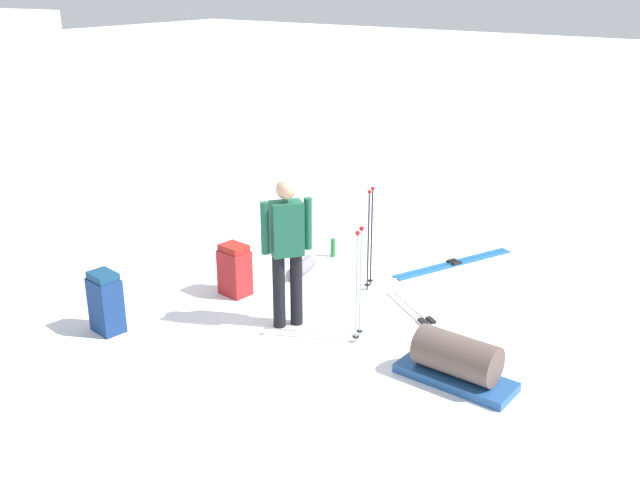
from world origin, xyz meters
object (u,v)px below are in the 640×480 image
Objects in this scene: ski_poles_planted_near at (359,279)px; gear_sled at (456,361)px; thermos_bottle at (333,248)px; ski_pair_far at (454,263)px; backpack_large_dark at (106,303)px; skier_standing at (287,245)px; sleeping_mat_rolled at (301,268)px; ski_poles_planted_far at (370,233)px; backpack_bright at (235,270)px; ski_pair_near at (427,323)px.

gear_sled is (-0.18, -1.24, -0.48)m from ski_poles_planted_near.
thermos_bottle is (1.84, 1.60, -0.58)m from ski_poles_planted_near.
ski_pair_far is at bearing 2.23° from ski_poles_planted_near.
skier_standing is at bearing -49.95° from backpack_large_dark.
sleeping_mat_rolled is at bearing -177.30° from thermos_bottle.
sleeping_mat_rolled is at bearing 135.65° from ski_pair_far.
backpack_large_dark is 0.54× the size of ski_poles_planted_far.
thermos_bottle is at bearing 58.12° from ski_poles_planted_far.
ski_poles_planted_near is 0.98× the size of ski_poles_planted_far.
backpack_large_dark is at bearing 150.77° from ski_pair_far.
ski_pair_near is at bearing -74.00° from backpack_bright.
backpack_large_dark is at bearing 162.78° from sleeping_mat_rolled.
ski_poles_planted_far is at bearing -121.88° from thermos_bottle.
ski_pair_far is at bearing -14.81° from skier_standing.
backpack_bright reaches higher than sleeping_mat_rolled.
ski_pair_near is 5.95× the size of thermos_bottle.
sleeping_mat_rolled is at bearing 81.61° from ski_pair_near.
backpack_large_dark is 3.81m from gear_sled.
skier_standing is at bearing 89.79° from gear_sled.
sleeping_mat_rolled is (-0.17, 0.93, -0.63)m from ski_poles_planted_far.
backpack_large_dark is at bearing 121.71° from ski_poles_planted_near.
ski_pair_near is 1.22× the size of ski_poles_planted_near.
sleeping_mat_rolled is (-1.50, 1.47, 0.08)m from ski_pair_far.
ski_poles_planted_far is at bearing 27.15° from ski_poles_planted_near.
backpack_large_dark reaches higher than thermos_bottle.
skier_standing is at bearing 126.59° from ski_pair_near.
thermos_bottle is (-0.73, 1.50, 0.12)m from ski_pair_far.
sleeping_mat_rolled is 0.78m from thermos_bottle.
backpack_bright is at bearing 84.80° from gear_sled.
ski_poles_planted_far is 1.14m from sleeping_mat_rolled.
ski_pair_near is (0.93, -1.26, -0.94)m from skier_standing.
ski_pair_near and ski_pair_far have the same top height.
backpack_large_dark is at bearing 162.78° from backpack_bright.
ski_pair_far is 2.10m from sleeping_mat_rolled.
skier_standing is 2.31m from thermos_bottle.
ski_poles_planted_far is 2.40m from gear_sled.
ski_poles_planted_far is (-1.33, 0.53, 0.71)m from ski_pair_far.
skier_standing reaches higher than ski_poles_planted_near.
sleeping_mat_rolled reaches higher than ski_pair_far.
ski_pair_near is at bearing -163.37° from ski_pair_far.
backpack_bright is (0.28, 1.04, -0.64)m from skier_standing.
backpack_large_dark is at bearing 128.53° from ski_pair_near.
ski_poles_planted_far is 1.29m from thermos_bottle.
backpack_bright is 1.03m from sleeping_mat_rolled.
ski_pair_far is 4.61m from backpack_large_dark.
ski_pair_near is 2.41m from backpack_bright.
ski_pair_far is 1.44× the size of ski_poles_planted_far.
ski_poles_planted_far reaches higher than gear_sled.
sleeping_mat_rolled is at bearing 55.88° from ski_poles_planted_near.
thermos_bottle is (1.73, -0.26, -0.19)m from backpack_bright.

